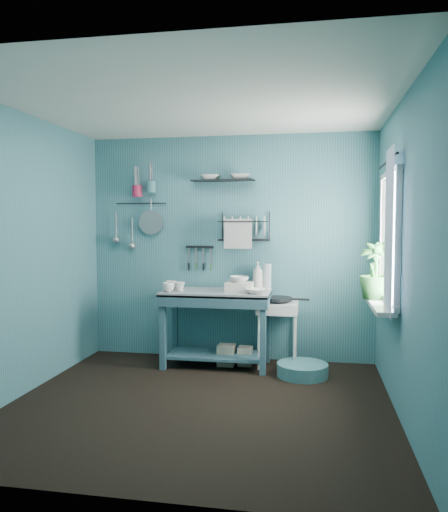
% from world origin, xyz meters
% --- Properties ---
extents(floor, '(3.20, 3.20, 0.00)m').
position_xyz_m(floor, '(0.00, 0.00, 0.00)').
color(floor, black).
rests_on(floor, ground).
extents(ceiling, '(3.20, 3.20, 0.00)m').
position_xyz_m(ceiling, '(0.00, 0.00, 2.50)').
color(ceiling, silver).
rests_on(ceiling, ground).
extents(wall_back, '(3.20, 0.00, 3.20)m').
position_xyz_m(wall_back, '(0.00, 1.50, 1.25)').
color(wall_back, '#3A6F77').
rests_on(wall_back, ground).
extents(wall_front, '(3.20, 0.00, 3.20)m').
position_xyz_m(wall_front, '(0.00, -1.50, 1.25)').
color(wall_front, '#3A6F77').
rests_on(wall_front, ground).
extents(wall_left, '(0.00, 3.00, 3.00)m').
position_xyz_m(wall_left, '(-1.60, 0.00, 1.25)').
color(wall_left, '#3A6F77').
rests_on(wall_left, ground).
extents(wall_right, '(0.00, 3.00, 3.00)m').
position_xyz_m(wall_right, '(1.60, 0.00, 1.25)').
color(wall_right, '#3A6F77').
rests_on(wall_right, ground).
extents(work_counter, '(1.20, 0.70, 0.81)m').
position_xyz_m(work_counter, '(-0.08, 1.13, 0.40)').
color(work_counter, '#2D535E').
rests_on(work_counter, floor).
extents(mug_left, '(0.12, 0.12, 0.10)m').
position_xyz_m(mug_left, '(-0.56, 0.97, 0.86)').
color(mug_left, silver).
rests_on(mug_left, work_counter).
extents(mug_mid, '(0.14, 0.14, 0.09)m').
position_xyz_m(mug_mid, '(-0.46, 1.07, 0.86)').
color(mug_mid, silver).
rests_on(mug_mid, work_counter).
extents(mug_right, '(0.17, 0.17, 0.10)m').
position_xyz_m(mug_right, '(-0.58, 1.13, 0.86)').
color(mug_right, silver).
rests_on(mug_right, work_counter).
extents(wash_tub, '(0.28, 0.22, 0.10)m').
position_xyz_m(wash_tub, '(0.17, 1.11, 0.86)').
color(wash_tub, beige).
rests_on(wash_tub, work_counter).
extents(tub_bowl, '(0.20, 0.19, 0.06)m').
position_xyz_m(tub_bowl, '(0.17, 1.11, 0.94)').
color(tub_bowl, silver).
rests_on(tub_bowl, wash_tub).
extents(soap_bottle, '(0.11, 0.12, 0.30)m').
position_xyz_m(soap_bottle, '(0.34, 1.33, 0.96)').
color(soap_bottle, beige).
rests_on(soap_bottle, work_counter).
extents(water_bottle, '(0.09, 0.09, 0.28)m').
position_xyz_m(water_bottle, '(0.44, 1.35, 0.95)').
color(water_bottle, '#AFBFC3').
rests_on(water_bottle, work_counter).
extents(counter_bowl, '(0.22, 0.22, 0.05)m').
position_xyz_m(counter_bowl, '(0.37, 0.98, 0.84)').
color(counter_bowl, silver).
rests_on(counter_bowl, work_counter).
extents(hotplate_stand, '(0.48, 0.48, 0.69)m').
position_xyz_m(hotplate_stand, '(0.56, 1.26, 0.34)').
color(hotplate_stand, silver).
rests_on(hotplate_stand, floor).
extents(frying_pan, '(0.30, 0.30, 0.03)m').
position_xyz_m(frying_pan, '(0.56, 1.26, 0.72)').
color(frying_pan, black).
rests_on(frying_pan, hotplate_stand).
extents(knife_strip, '(0.32, 0.03, 0.03)m').
position_xyz_m(knife_strip, '(-0.34, 1.47, 1.26)').
color(knife_strip, black).
rests_on(knife_strip, wall_back).
extents(dish_rack, '(0.56, 0.27, 0.32)m').
position_xyz_m(dish_rack, '(0.18, 1.37, 1.50)').
color(dish_rack, black).
rests_on(dish_rack, wall_back).
extents(upper_shelf, '(0.71, 0.23, 0.02)m').
position_xyz_m(upper_shelf, '(-0.06, 1.40, 2.00)').
color(upper_shelf, black).
rests_on(upper_shelf, wall_back).
extents(shelf_bowl_left, '(0.22, 0.22, 0.05)m').
position_xyz_m(shelf_bowl_left, '(-0.20, 1.40, 2.10)').
color(shelf_bowl_left, silver).
rests_on(shelf_bowl_left, upper_shelf).
extents(shelf_bowl_right, '(0.25, 0.25, 0.05)m').
position_xyz_m(shelf_bowl_right, '(0.13, 1.40, 2.01)').
color(shelf_bowl_right, silver).
rests_on(shelf_bowl_right, upper_shelf).
extents(utensil_cup_magenta, '(0.11, 0.11, 0.13)m').
position_xyz_m(utensil_cup_magenta, '(-1.06, 1.42, 1.89)').
color(utensil_cup_magenta, '#AD2042').
rests_on(utensil_cup_magenta, wall_back).
extents(utensil_cup_teal, '(0.11, 0.11, 0.13)m').
position_xyz_m(utensil_cup_teal, '(-0.89, 1.42, 1.94)').
color(utensil_cup_teal, '#3B767A').
rests_on(utensil_cup_teal, wall_back).
extents(colander, '(0.28, 0.03, 0.28)m').
position_xyz_m(colander, '(-0.91, 1.45, 1.54)').
color(colander, gray).
rests_on(colander, wall_back).
extents(ladle_outer, '(0.01, 0.01, 0.30)m').
position_xyz_m(ladle_outer, '(-1.34, 1.46, 1.51)').
color(ladle_outer, gray).
rests_on(ladle_outer, wall_back).
extents(ladle_inner, '(0.01, 0.01, 0.30)m').
position_xyz_m(ladle_inner, '(-1.14, 1.46, 1.44)').
color(ladle_inner, gray).
rests_on(ladle_inner, wall_back).
extents(hook_rail, '(0.60, 0.01, 0.01)m').
position_xyz_m(hook_rail, '(-1.03, 1.47, 1.75)').
color(hook_rail, black).
rests_on(hook_rail, wall_back).
extents(window_glass, '(0.00, 1.10, 1.10)m').
position_xyz_m(window_glass, '(1.59, 0.45, 1.40)').
color(window_glass, white).
rests_on(window_glass, wall_right).
extents(windowsill, '(0.16, 0.95, 0.04)m').
position_xyz_m(windowsill, '(1.50, 0.45, 0.81)').
color(windowsill, silver).
rests_on(windowsill, wall_right).
extents(curtain, '(0.00, 1.35, 1.35)m').
position_xyz_m(curtain, '(1.52, 0.15, 1.45)').
color(curtain, white).
rests_on(curtain, wall_right).
extents(curtain_rod, '(0.02, 1.05, 0.02)m').
position_xyz_m(curtain_rod, '(1.54, 0.45, 2.05)').
color(curtain_rod, black).
rests_on(curtain_rod, wall_right).
extents(potted_plant, '(0.37, 0.37, 0.52)m').
position_xyz_m(potted_plant, '(1.48, 0.70, 1.09)').
color(potted_plant, '#2A6B2E').
rests_on(potted_plant, windowsill).
extents(storage_tin_large, '(0.18, 0.18, 0.22)m').
position_xyz_m(storage_tin_large, '(0.02, 1.18, 0.11)').
color(storage_tin_large, gray).
rests_on(storage_tin_large, floor).
extents(storage_tin_small, '(0.15, 0.15, 0.20)m').
position_xyz_m(storage_tin_small, '(0.22, 1.21, 0.10)').
color(storage_tin_small, gray).
rests_on(storage_tin_small, floor).
extents(floor_basin, '(0.51, 0.51, 0.13)m').
position_xyz_m(floor_basin, '(0.83, 0.93, 0.07)').
color(floor_basin, teal).
rests_on(floor_basin, floor).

